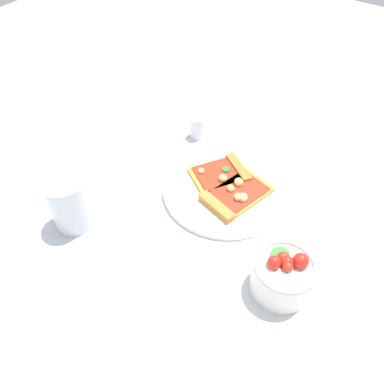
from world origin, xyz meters
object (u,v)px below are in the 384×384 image
object	(u,v)px
pizza_slice_far	(223,174)
plate	(225,188)
pepper_shaker	(197,125)
pizza_slice_near	(234,195)
salad_bowl	(283,275)
soda_glass	(69,204)

from	to	relation	value
pizza_slice_far	plate	bearing A→B (deg)	131.46
pizza_slice_far	pepper_shaker	xyz separation A→B (m)	(0.13, -0.09, 0.01)
plate	pizza_slice_near	distance (m)	0.04
salad_bowl	pepper_shaker	distance (m)	0.43
soda_glass	pepper_shaker	size ratio (longest dim) A/B	1.68
plate	soda_glass	bearing A→B (deg)	51.18
plate	soda_glass	size ratio (longest dim) A/B	2.34
pepper_shaker	salad_bowl	bearing A→B (deg)	144.05
soda_glass	pizza_slice_near	bearing A→B (deg)	-135.41
pizza_slice_far	pepper_shaker	size ratio (longest dim) A/B	2.12
salad_bowl	pepper_shaker	xyz separation A→B (m)	(0.35, -0.25, -0.01)
plate	salad_bowl	xyz separation A→B (m)	(-0.19, 0.14, 0.03)
pizza_slice_near	pizza_slice_far	size ratio (longest dim) A/B	1.08
soda_glass	pepper_shaker	xyz separation A→B (m)	(-0.04, -0.35, -0.02)
plate	pizza_slice_far	world-z (taller)	pizza_slice_far
pizza_slice_near	pepper_shaker	world-z (taller)	pepper_shaker
pizza_slice_far	salad_bowl	bearing A→B (deg)	143.37
pizza_slice_near	pizza_slice_far	world-z (taller)	same
salad_bowl	pizza_slice_far	bearing A→B (deg)	-36.63
pizza_slice_far	soda_glass	xyz separation A→B (m)	(0.17, 0.26, 0.03)
salad_bowl	pizza_slice_near	bearing A→B (deg)	-36.21
salad_bowl	soda_glass	size ratio (longest dim) A/B	0.91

